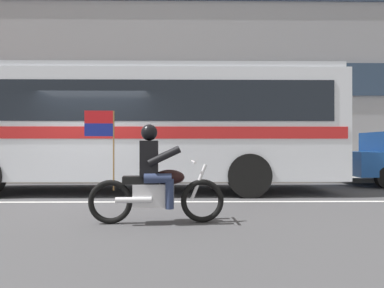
% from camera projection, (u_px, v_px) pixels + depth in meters
% --- Properties ---
extents(ground_plane, '(60.00, 60.00, 0.00)m').
position_uv_depth(ground_plane, '(93.00, 198.00, 8.38)').
color(ground_plane, '#3D3D3F').
extents(sidewalk_curb, '(28.00, 3.80, 0.15)m').
position_uv_depth(sidewalk_curb, '(128.00, 176.00, 13.48)').
color(sidewalk_curb, '#A39E93').
rests_on(sidewalk_curb, ground_plane).
extents(lane_center_stripe, '(26.60, 0.14, 0.01)m').
position_uv_depth(lane_center_stripe, '(86.00, 202.00, 7.78)').
color(lane_center_stripe, silver).
rests_on(lane_center_stripe, ground_plane).
extents(office_building_facade, '(28.00, 0.89, 11.67)m').
position_uv_depth(office_building_facade, '(137.00, 41.00, 15.79)').
color(office_building_facade, gray).
rests_on(office_building_facade, ground_plane).
extents(transit_bus, '(10.69, 2.64, 3.22)m').
position_uv_depth(transit_bus, '(132.00, 121.00, 9.59)').
color(transit_bus, silver).
rests_on(transit_bus, ground_plane).
extents(motorcycle_with_rider, '(2.19, 0.64, 1.78)m').
position_uv_depth(motorcycle_with_rider, '(155.00, 181.00, 5.67)').
color(motorcycle_with_rider, black).
rests_on(motorcycle_with_rider, ground_plane).
extents(fire_hydrant, '(0.22, 0.30, 0.75)m').
position_uv_depth(fire_hydrant, '(102.00, 166.00, 12.41)').
color(fire_hydrant, red).
rests_on(fire_hydrant, sidewalk_curb).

